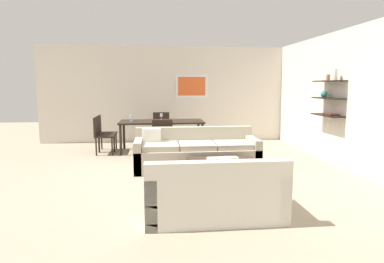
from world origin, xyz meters
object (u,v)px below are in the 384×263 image
Objects in this scene: loveseat_white at (214,193)px; coffee_table at (224,174)px; apple_on_coffee_table at (212,162)px; dining_chair_head at (161,126)px; dining_chair_left_near at (101,133)px; decorative_bowl at (228,160)px; wine_glass_head at (161,115)px; dining_table at (162,124)px; dining_chair_foot at (162,136)px; wine_glass_left_near at (131,117)px; wine_glass_left_far at (131,116)px; sofa_beige at (196,154)px; dining_chair_left_far at (104,131)px.

loveseat_white reaches higher than coffee_table.
apple_on_coffee_table is 0.08× the size of dining_chair_head.
coffee_table is 1.30× the size of dining_chair_left_near.
decorative_bowl is 3.44m from wine_glass_head.
dining_chair_foot reaches higher than dining_table.
decorative_bowl is 4.49× the size of apple_on_coffee_table.
wine_glass_left_near is at bearing 7.55° from dining_chair_left_near.
dining_chair_head is 1.10m from wine_glass_left_far.
dining_chair_left_near reaches higher than sofa_beige.
sofa_beige is 2.39m from wine_glass_left_far.
decorative_bowl is 2.14× the size of wine_glass_head.
dining_chair_head reaches higher than coffee_table.
dining_chair_left_far is (-2.05, 1.97, 0.21)m from sofa_beige.
dining_chair_foot is 1.00× the size of dining_chair_left_far.
dining_chair_foot is at bearing -90.00° from dining_chair_head.
decorative_bowl is at bearing -62.61° from dining_chair_foot.
apple_on_coffee_table is 3.95m from dining_chair_head.
sofa_beige is 15.74× the size of wine_glass_head.
decorative_bowl is at bearing -72.30° from wine_glass_head.
dining_chair_head is 1.57m from dining_chair_left_far.
loveseat_white is 1.14m from apple_on_coffee_table.
decorative_bowl is at bearing -51.22° from dining_chair_left_far.
dining_chair_foot is (-0.58, 3.29, 0.21)m from loveseat_white.
wine_glass_left_near is at bearing -145.66° from wine_glass_head.
apple_on_coffee_table is (0.17, 1.12, 0.12)m from loveseat_white.
wine_glass_left_near reaches higher than sofa_beige.
wine_glass_left_far is at bearing 119.39° from coffee_table.
dining_chair_left_far is (-1.42, -0.65, 0.00)m from dining_chair_head.
dining_chair_left_far reaches higher than coffee_table.
wine_glass_left_far and wine_glass_head have the same top height.
dining_chair_head is 1.00× the size of dining_chair_foot.
coffee_table is at bearing 26.61° from apple_on_coffee_table.
coffee_table is at bearing -58.70° from wine_glass_left_near.
sofa_beige is 2.68× the size of dining_chair_foot.
dining_chair_left_near is 1.57m from dining_chair_foot.
dining_chair_left_far is 0.84m from wine_glass_left_near.
loveseat_white is at bearing -109.67° from decorative_bowl.
dining_chair_head is 1.27m from wine_glass_left_near.
decorative_bowl is 3.05m from dining_table.
wine_glass_head is at bearing 106.29° from sofa_beige.
dining_chair_left_far is at bearing 155.46° from wine_glass_left_near.
decorative_bowl is 2.25m from dining_chair_foot.
wine_glass_head reaches higher than decorative_bowl.
wine_glass_left_far is at bearing -134.56° from dining_chair_head.
dining_chair_head reaches higher than sofa_beige.
dining_chair_left_near reaches higher than dining_table.
dining_chair_left_near is 0.41m from dining_chair_left_far.
dining_table is at bearing -90.00° from dining_chair_head.
sofa_beige is 15.78× the size of wine_glass_left_far.
dining_table is 0.88m from dining_chair_head.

